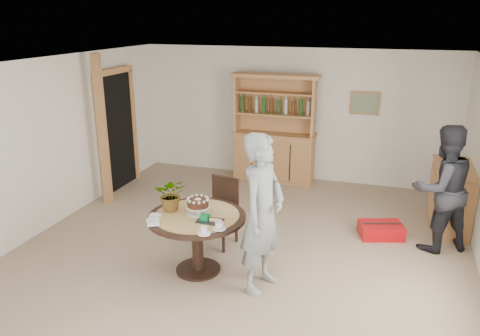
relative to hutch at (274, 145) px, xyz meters
The scene contains 17 objects.
ground 3.33m from the hutch, 84.71° to the right, with size 7.00×7.00×0.00m, color tan.
room_shell 3.41m from the hutch, 84.65° to the right, with size 6.04×7.04×2.52m.
doorway 2.94m from the hutch, 154.78° to the right, with size 0.13×1.10×2.18m.
pine_post 3.20m from the hutch, 139.62° to the right, with size 0.12×0.12×2.50m, color tan.
hutch is the anchor object (origin of this frame).
sideboard 3.29m from the hutch, 22.21° to the right, with size 0.54×1.26×0.94m.
dining_table 3.64m from the hutch, 90.98° to the right, with size 1.20×1.20×0.76m.
dining_chair 2.81m from the hutch, 90.97° to the right, with size 0.49×0.49×0.95m.
birthday_cake 3.59m from the hutch, 91.00° to the right, with size 0.30×0.30×0.20m.
flower_vase 3.62m from the hutch, 96.56° to the right, with size 0.38×0.33×0.42m, color #3F7233.
gift_tray 3.76m from the hutch, 87.69° to the right, with size 0.30×0.20×0.08m.
coffee_cup_a 3.93m from the hutch, 85.07° to the right, with size 0.15×0.15×0.09m.
coffee_cup_b 4.09m from the hutch, 86.95° to the right, with size 0.15×0.15×0.08m.
napkins 3.98m from the hutch, 96.82° to the right, with size 0.24×0.33×0.03m.
teen_boy 3.83m from the hutch, 78.10° to the right, with size 0.68×0.45×1.87m, color gray.
adult_person 3.49m from the hutch, 36.45° to the right, with size 0.85×0.66×1.74m, color black.
red_suitcase 2.91m from the hutch, 42.95° to the right, with size 0.69×0.56×0.21m.
Camera 1 is at (1.75, -5.18, 3.07)m, focal length 35.00 mm.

